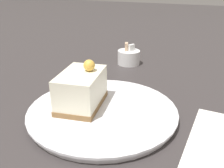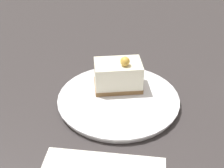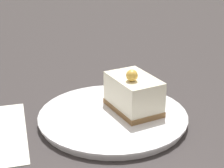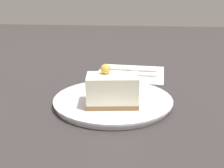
{
  "view_description": "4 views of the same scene",
  "coord_description": "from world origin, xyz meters",
  "views": [
    {
      "loc": [
        0.18,
        -0.4,
        0.24
      ],
      "look_at": [
        0.02,
        -0.03,
        0.06
      ],
      "focal_mm": 40.0,
      "sensor_mm": 36.0,
      "label": 1
    },
    {
      "loc": [
        0.57,
        -0.01,
        0.43
      ],
      "look_at": [
        0.01,
        -0.05,
        0.05
      ],
      "focal_mm": 50.0,
      "sensor_mm": 36.0,
      "label": 2
    },
    {
      "loc": [
        0.2,
        0.54,
        0.32
      ],
      "look_at": [
        0.01,
        -0.06,
        0.07
      ],
      "focal_mm": 60.0,
      "sensor_mm": 36.0,
      "label": 3
    },
    {
      "loc": [
        -0.52,
        -0.11,
        0.22
      ],
      "look_at": [
        -0.0,
        -0.04,
        0.05
      ],
      "focal_mm": 40.0,
      "sensor_mm": 36.0,
      "label": 4
    }
  ],
  "objects": [
    {
      "name": "cake_slice",
      "position": [
        -0.03,
        -0.04,
        0.05
      ],
      "size": [
        0.09,
        0.12,
        0.09
      ],
      "rotation": [
        0.0,
        0.0,
        0.17
      ],
      "color": "olive",
      "rests_on": "plate"
    },
    {
      "name": "fork",
      "position": [
        0.24,
        -0.04,
        0.01
      ],
      "size": [
        0.02,
        0.17,
        0.0
      ],
      "rotation": [
        0.0,
        0.0,
        -0.05
      ],
      "color": "silver",
      "rests_on": "napkin"
    },
    {
      "name": "knife",
      "position": [
        0.3,
        -0.08,
        0.01
      ],
      "size": [
        0.02,
        0.17,
        0.0
      ],
      "rotation": [
        0.0,
        0.0,
        -0.05
      ],
      "color": "silver",
      "rests_on": "napkin"
    },
    {
      "name": "ground_plane",
      "position": [
        0.0,
        0.0,
        0.0
      ],
      "size": [
        4.0,
        4.0,
        0.0
      ],
      "primitive_type": "plane",
      "color": "#383333"
    },
    {
      "name": "plate",
      "position": [
        0.01,
        -0.04,
        0.01
      ],
      "size": [
        0.27,
        0.27,
        0.01
      ],
      "color": "white",
      "rests_on": "ground_plane"
    },
    {
      "name": "napkin",
      "position": [
        0.27,
        -0.06,
        0.0
      ],
      "size": [
        0.22,
        0.23,
        0.0
      ],
      "rotation": [
        0.0,
        0.0,
        -0.05
      ],
      "color": "white",
      "rests_on": "ground_plane"
    }
  ]
}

